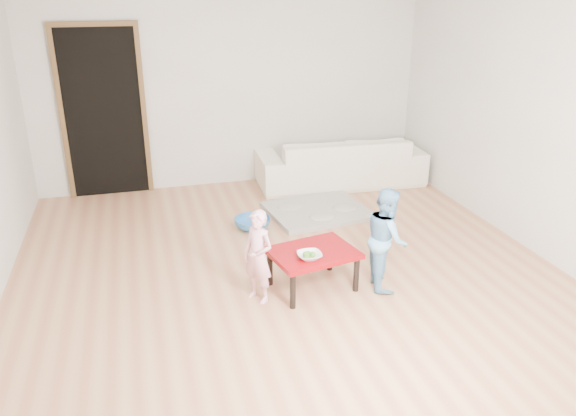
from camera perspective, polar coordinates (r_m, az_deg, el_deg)
name	(u,v)px	position (r m, az deg, el deg)	size (l,w,h in m)	color
floor	(282,263)	(5.45, -0.56, -5.60)	(5.00, 5.00, 0.01)	#AD6B4A
back_wall	(232,85)	(7.38, -5.74, 12.30)	(5.00, 0.02, 2.60)	silver
right_wall	(525,115)	(6.11, 22.98, 8.70)	(0.02, 5.00, 2.60)	silver
doorway	(104,114)	(7.31, -18.21, 9.05)	(1.02, 0.08, 2.11)	brown
sofa	(340,161)	(7.53, 5.31, 4.83)	(2.18, 0.85, 0.64)	white
cushion	(316,156)	(7.18, 2.86, 5.34)	(0.40, 0.36, 0.11)	orange
red_table	(313,269)	(4.95, 2.52, -6.24)	(0.72, 0.54, 0.36)	maroon
bowl	(309,256)	(4.73, 2.20, -4.88)	(0.20, 0.20, 0.05)	white
broccoli	(309,255)	(4.73, 2.20, -4.84)	(0.12, 0.12, 0.06)	#2D5919
child_pink	(258,257)	(4.68, -3.05, -4.95)	(0.30, 0.19, 0.81)	pink
child_blue	(386,238)	(4.95, 9.97, -3.03)	(0.44, 0.35, 0.91)	#5995CF
basin	(253,223)	(6.17, -3.62, -1.57)	(0.40, 0.40, 0.12)	#2D6BAA
blanket	(318,211)	(6.59, 3.03, -0.30)	(1.12, 0.93, 0.06)	#A7A093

